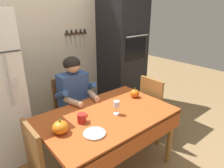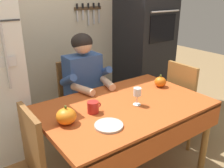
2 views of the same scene
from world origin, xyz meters
TOP-DOWN VIEW (x-y plane):
  - back_wall_assembly at (0.05, 1.35)m, footprint 3.70×0.13m
  - wall_oven at (1.05, 1.00)m, footprint 0.60×0.64m
  - dining_table at (0.00, 0.08)m, footprint 1.40×0.90m
  - chair_behind_person at (-0.02, 0.87)m, footprint 0.40×0.40m
  - seated_person at (-0.02, 0.68)m, footprint 0.47×0.55m
  - chair_right_side at (0.90, 0.16)m, footprint 0.40×0.40m
  - coffee_mug at (-0.29, 0.13)m, footprint 0.12×0.09m
  - wine_glass at (0.07, 0.03)m, footprint 0.06×0.06m
  - pumpkin_large at (0.53, 0.20)m, footprint 0.11×0.11m
  - pumpkin_medium at (-0.53, 0.10)m, footprint 0.15×0.15m
  - serving_tray at (-0.32, -0.11)m, footprint 0.20×0.20m

SIDE VIEW (x-z plane):
  - chair_behind_person at x=-0.02m, z-range 0.05..0.98m
  - chair_right_side at x=0.90m, z-range 0.05..0.98m
  - dining_table at x=0.00m, z-range 0.29..1.03m
  - seated_person at x=-0.02m, z-range 0.11..1.36m
  - serving_tray at x=-0.32m, z-range 0.74..0.76m
  - coffee_mug at x=-0.29m, z-range 0.74..0.83m
  - pumpkin_large at x=0.53m, z-range 0.73..0.85m
  - pumpkin_medium at x=-0.53m, z-range 0.73..0.87m
  - wine_glass at x=0.07m, z-range 0.77..0.92m
  - wall_oven at x=1.05m, z-range 0.00..2.10m
  - back_wall_assembly at x=0.05m, z-range 0.00..2.60m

